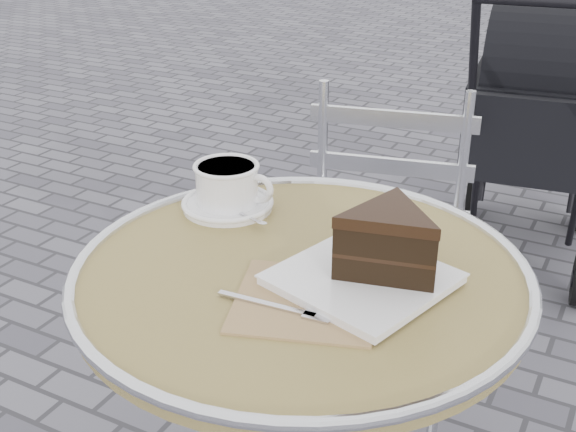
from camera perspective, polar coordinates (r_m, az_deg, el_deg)
The scene contains 5 objects.
cafe_table at distance 1.22m, azimuth 0.96°, elevation -10.89°, with size 0.72×0.72×0.74m.
cappuccino_set at distance 1.31m, azimuth -4.76°, elevation 2.13°, with size 0.19×0.16×0.08m.
cake_plate_set at distance 1.07m, azimuth 7.29°, elevation -2.74°, with size 0.33×0.34×0.12m.
bistro_chair at distance 1.70m, azimuth 7.50°, elevation -1.16°, with size 0.46×0.46×0.86m.
baby_stroller at distance 2.71m, azimuth 18.96°, elevation 6.25°, with size 0.56×1.01×1.00m.
Camera 1 is at (0.44, -0.87, 1.29)m, focal length 45.00 mm.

